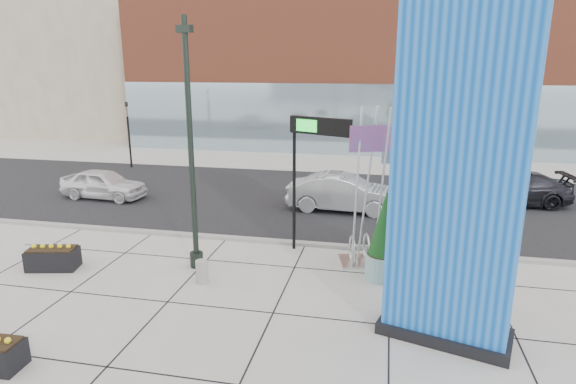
% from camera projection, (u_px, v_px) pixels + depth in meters
% --- Properties ---
extents(ground, '(160.00, 160.00, 0.00)m').
position_uv_depth(ground, '(247.00, 292.00, 13.82)').
color(ground, '#9E9991').
rests_on(ground, ground).
extents(street_asphalt, '(80.00, 12.00, 0.02)m').
position_uv_depth(street_asphalt, '(306.00, 199.00, 23.28)').
color(street_asphalt, black).
rests_on(street_asphalt, ground).
extents(curb_edge, '(80.00, 0.30, 0.12)m').
position_uv_depth(curb_edge, '(278.00, 242.00, 17.59)').
color(curb_edge, gray).
rests_on(curb_edge, ground).
extents(tower_podium, '(34.00, 10.00, 11.00)m').
position_uv_depth(tower_podium, '(355.00, 75.00, 37.74)').
color(tower_podium, '#9F482E').
rests_on(tower_podium, ground).
extents(tower_glass_front, '(34.00, 0.60, 5.00)m').
position_uv_depth(tower_glass_front, '(349.00, 120.00, 33.98)').
color(tower_glass_front, '#8CA5B2').
rests_on(tower_glass_front, ground).
extents(blue_pylon, '(3.27, 2.15, 10.05)m').
position_uv_depth(blue_pylon, '(462.00, 136.00, 10.34)').
color(blue_pylon, '#0B49AB').
rests_on(blue_pylon, ground).
extents(lamp_post, '(0.52, 0.42, 7.71)m').
position_uv_depth(lamp_post, '(192.00, 171.00, 14.78)').
color(lamp_post, black).
rests_on(lamp_post, ground).
extents(public_art_sculpture, '(2.47, 1.67, 5.14)m').
position_uv_depth(public_art_sculpture, '(377.00, 223.00, 15.62)').
color(public_art_sculpture, silver).
rests_on(public_art_sculpture, ground).
extents(concrete_bollard, '(0.37, 0.37, 0.71)m').
position_uv_depth(concrete_bollard, '(202.00, 272.00, 14.35)').
color(concrete_bollard, gray).
rests_on(concrete_bollard, ground).
extents(overhead_street_sign, '(2.12, 1.04, 4.70)m').
position_uv_depth(overhead_street_sign, '(318.00, 136.00, 15.90)').
color(overhead_street_sign, black).
rests_on(overhead_street_sign, ground).
extents(round_planter_east, '(1.05, 1.05, 2.63)m').
position_uv_depth(round_planter_east, '(458.00, 226.00, 15.71)').
color(round_planter_east, '#7EAAA7').
rests_on(round_planter_east, ground).
extents(round_planter_mid, '(0.87, 0.87, 2.18)m').
position_uv_depth(round_planter_mid, '(387.00, 232.00, 15.73)').
color(round_planter_mid, '#7EAAA7').
rests_on(round_planter_mid, ground).
extents(round_planter_west, '(1.11, 1.11, 2.78)m').
position_uv_depth(round_planter_west, '(385.00, 237.00, 14.44)').
color(round_planter_west, '#7EAAA7').
rests_on(round_planter_west, ground).
extents(box_planter_north, '(1.65, 1.07, 0.84)m').
position_uv_depth(box_planter_north, '(53.00, 257.00, 15.34)').
color(box_planter_north, black).
rests_on(box_planter_north, ground).
extents(car_white_west, '(4.27, 1.97, 1.42)m').
position_uv_depth(car_white_west, '(104.00, 184.00, 23.28)').
color(car_white_west, white).
rests_on(car_white_west, ground).
extents(car_silver_mid, '(4.99, 1.92, 1.62)m').
position_uv_depth(car_silver_mid, '(344.00, 193.00, 21.27)').
color(car_silver_mid, '#A5A9AD').
rests_on(car_silver_mid, ground).
extents(car_dark_east, '(5.46, 2.77, 1.52)m').
position_uv_depth(car_dark_east, '(511.00, 189.00, 22.21)').
color(car_dark_east, black).
rests_on(car_dark_east, ground).
extents(traffic_signal, '(0.15, 0.18, 4.10)m').
position_uv_depth(traffic_signal, '(129.00, 131.00, 29.76)').
color(traffic_signal, black).
rests_on(traffic_signal, ground).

